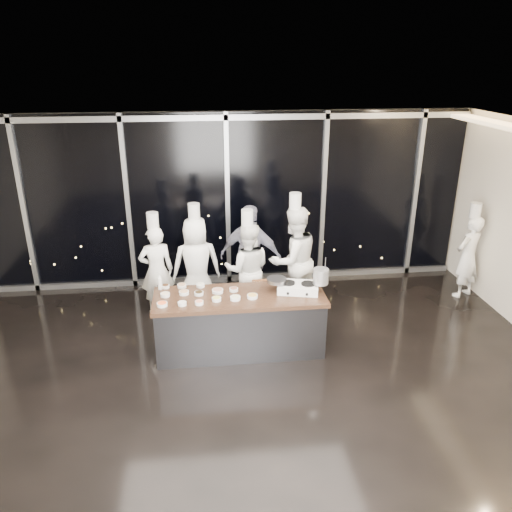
{
  "coord_description": "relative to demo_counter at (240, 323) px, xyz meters",
  "views": [
    {
      "loc": [
        -0.5,
        -5.5,
        4.08
      ],
      "look_at": [
        0.27,
        1.2,
        1.38
      ],
      "focal_mm": 35.0,
      "sensor_mm": 36.0,
      "label": 1
    }
  ],
  "objects": [
    {
      "name": "frying_pan",
      "position": [
        0.54,
        0.11,
        0.61
      ],
      "size": [
        0.53,
        0.35,
        0.05
      ],
      "rotation": [
        0.0,
        0.0,
        -0.23
      ],
      "color": "gray",
      "rests_on": "stove"
    },
    {
      "name": "chef_far_left",
      "position": [
        -1.27,
        1.32,
        0.35
      ],
      "size": [
        0.62,
        0.46,
        1.78
      ],
      "rotation": [
        0.0,
        0.0,
        3.32
      ],
      "color": "white",
      "rests_on": "ground"
    },
    {
      "name": "demo_counter",
      "position": [
        0.0,
        0.0,
        0.0
      ],
      "size": [
        2.46,
        0.86,
        0.9
      ],
      "color": "#37383C",
      "rests_on": "ground"
    },
    {
      "name": "chef_left",
      "position": [
        -0.61,
        1.35,
        0.39
      ],
      "size": [
        0.87,
        0.62,
        1.9
      ],
      "rotation": [
        0.0,
        0.0,
        3.26
      ],
      "color": "white",
      "rests_on": "ground"
    },
    {
      "name": "chef_right",
      "position": [
        1.0,
        1.17,
        0.48
      ],
      "size": [
        1.09,
        0.99,
        2.07
      ],
      "rotation": [
        0.0,
        0.0,
        3.54
      ],
      "color": "white",
      "rests_on": "ground"
    },
    {
      "name": "ground",
      "position": [
        0.0,
        -0.9,
        -0.45
      ],
      "size": [
        9.0,
        9.0,
        0.0
      ],
      "primitive_type": "plane",
      "color": "black",
      "rests_on": "ground"
    },
    {
      "name": "squeeze_bottle",
      "position": [
        -1.14,
        0.34,
        0.56
      ],
      "size": [
        0.06,
        0.06,
        0.23
      ],
      "color": "silver",
      "rests_on": "demo_counter"
    },
    {
      "name": "prep_bowls",
      "position": [
        -0.54,
        0.05,
        0.47
      ],
      "size": [
        1.41,
        0.71,
        0.05
      ],
      "color": "white",
      "rests_on": "demo_counter"
    },
    {
      "name": "stock_pot",
      "position": [
        1.17,
        -0.03,
        0.7
      ],
      "size": [
        0.27,
        0.27,
        0.22
      ],
      "primitive_type": "cylinder",
      "rotation": [
        0.0,
        0.0,
        -0.23
      ],
      "color": "#B9BABC",
      "rests_on": "stove"
    },
    {
      "name": "stove",
      "position": [
        0.86,
        0.03,
        0.51
      ],
      "size": [
        0.65,
        0.48,
        0.14
      ],
      "rotation": [
        0.0,
        0.0,
        -0.23
      ],
      "color": "white",
      "rests_on": "demo_counter"
    },
    {
      "name": "chef_side",
      "position": [
        4.2,
        1.35,
        0.33
      ],
      "size": [
        0.66,
        0.58,
        1.75
      ],
      "rotation": [
        0.0,
        0.0,
        3.62
      ],
      "color": "white",
      "rests_on": "ground"
    },
    {
      "name": "room_shell",
      "position": [
        0.18,
        -0.9,
        1.79
      ],
      "size": [
        9.02,
        7.02,
        3.21
      ],
      "color": "beige",
      "rests_on": "ground"
    },
    {
      "name": "guest",
      "position": [
        0.31,
        1.38,
        0.46
      ],
      "size": [
        1.16,
        0.79,
        1.83
      ],
      "rotation": [
        0.0,
        0.0,
        2.78
      ],
      "color": "#121334",
      "rests_on": "ground"
    },
    {
      "name": "chef_center",
      "position": [
        0.23,
        1.14,
        0.36
      ],
      "size": [
        0.83,
        0.68,
        1.83
      ],
      "rotation": [
        0.0,
        0.0,
        3.05
      ],
      "color": "white",
      "rests_on": "ground"
    },
    {
      "name": "window_wall",
      "position": [
        0.0,
        2.53,
        1.14
      ],
      "size": [
        8.9,
        0.11,
        3.2
      ],
      "color": "black",
      "rests_on": "ground"
    }
  ]
}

